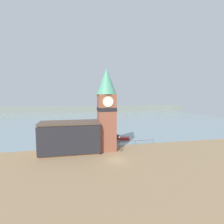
# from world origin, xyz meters

# --- Properties ---
(ground_plane) EXTENTS (160.00, 160.00, 0.00)m
(ground_plane) POSITION_xyz_m (0.00, 0.00, 0.00)
(ground_plane) COLOR #846B4C
(water) EXTENTS (160.00, 120.00, 0.00)m
(water) POSITION_xyz_m (0.00, 70.82, -0.00)
(water) COLOR gray
(water) RESTS_ON ground_plane
(far_shoreline) EXTENTS (180.00, 3.00, 5.00)m
(far_shoreline) POSITION_xyz_m (0.00, 110.82, 2.50)
(far_shoreline) COLOR gray
(far_shoreline) RESTS_ON water
(pier_railing) EXTENTS (11.50, 0.08, 1.09)m
(pier_railing) POSITION_xyz_m (8.22, 10.57, 0.96)
(pier_railing) COLOR #333338
(pier_railing) RESTS_ON ground_plane
(clock_tower) EXTENTS (4.90, 4.90, 20.61)m
(clock_tower) POSITION_xyz_m (-0.65, 7.49, 10.94)
(clock_tower) COLOR brown
(clock_tower) RESTS_ON ground_plane
(pier_building) EXTENTS (13.97, 6.26, 7.66)m
(pier_building) POSITION_xyz_m (-9.76, 6.97, 3.85)
(pier_building) COLOR #9E754C
(pier_building) RESTS_ON ground_plane
(boat_near) EXTENTS (7.18, 3.56, 1.47)m
(boat_near) POSITION_xyz_m (4.54, 17.11, 0.54)
(boat_near) COLOR maroon
(boat_near) RESTS_ON water
(mooring_bollard_near) EXTENTS (0.29, 0.29, 0.80)m
(mooring_bollard_near) POSITION_xyz_m (2.65, 5.52, 0.43)
(mooring_bollard_near) COLOR brown
(mooring_bollard_near) RESTS_ON ground_plane
(mooring_bollard_far) EXTENTS (0.27, 0.27, 0.75)m
(mooring_bollard_far) POSITION_xyz_m (3.40, 6.72, 0.41)
(mooring_bollard_far) COLOR brown
(mooring_bollard_far) RESTS_ON ground_plane
(lamp_post) EXTENTS (0.32, 0.32, 3.55)m
(lamp_post) POSITION_xyz_m (2.40, 6.32, 2.51)
(lamp_post) COLOR black
(lamp_post) RESTS_ON ground_plane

